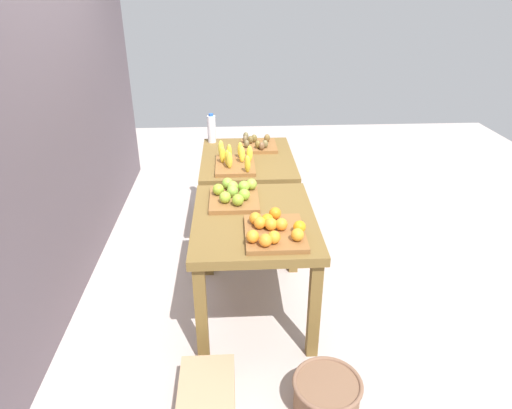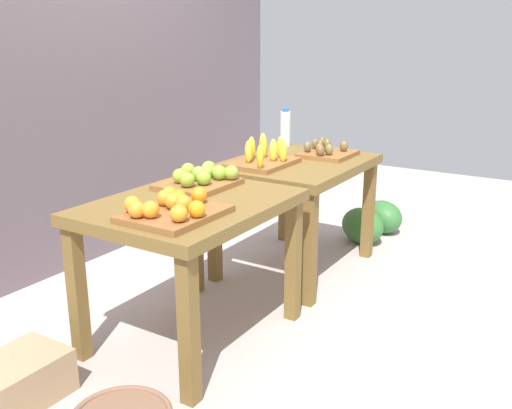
{
  "view_description": "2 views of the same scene",
  "coord_description": "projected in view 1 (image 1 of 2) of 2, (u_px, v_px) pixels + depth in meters",
  "views": [
    {
      "loc": [
        -3.16,
        0.13,
        2.13
      ],
      "look_at": [
        0.04,
        -0.05,
        0.54
      ],
      "focal_mm": 31.71,
      "sensor_mm": 36.0,
      "label": 1
    },
    {
      "loc": [
        -2.7,
        -1.73,
        1.53
      ],
      "look_at": [
        0.05,
        -0.0,
        0.58
      ],
      "focal_mm": 40.29,
      "sensor_mm": 36.0,
      "label": 2
    }
  ],
  "objects": [
    {
      "name": "display_table_right",
      "position": [
        248.0,
        168.0,
        4.0
      ],
      "size": [
        1.04,
        0.8,
        0.75
      ],
      "color": "brown",
      "rests_on": "ground_plane"
    },
    {
      "name": "kiwi_bin",
      "position": [
        258.0,
        144.0,
        4.14
      ],
      "size": [
        0.37,
        0.32,
        0.1
      ],
      "color": "brown",
      "rests_on": "display_table_right"
    },
    {
      "name": "cardboard_produce_box",
      "position": [
        207.0,
        396.0,
        2.46
      ],
      "size": [
        0.4,
        0.3,
        0.2
      ],
      "primitive_type": "cube",
      "color": "tan",
      "rests_on": "ground_plane"
    },
    {
      "name": "wicker_basket",
      "position": [
        327.0,
        394.0,
        2.46
      ],
      "size": [
        0.38,
        0.38,
        0.2
      ],
      "color": "brown",
      "rests_on": "ground_plane"
    },
    {
      "name": "orange_bin",
      "position": [
        274.0,
        230.0,
        2.7
      ],
      "size": [
        0.44,
        0.37,
        0.11
      ],
      "color": "brown",
      "rests_on": "display_table_left"
    },
    {
      "name": "apple_bin",
      "position": [
        234.0,
        194.0,
        3.14
      ],
      "size": [
        0.41,
        0.34,
        0.11
      ],
      "color": "brown",
      "rests_on": "display_table_left"
    },
    {
      "name": "water_bottle",
      "position": [
        212.0,
        129.0,
        4.25
      ],
      "size": [
        0.08,
        0.08,
        0.27
      ],
      "color": "silver",
      "rests_on": "display_table_right"
    },
    {
      "name": "watermelon_pile",
      "position": [
        265.0,
        182.0,
        5.0
      ],
      "size": [
        0.71,
        0.48,
        0.27
      ],
      "color": "#346D34",
      "rests_on": "ground_plane"
    },
    {
      "name": "ground_plane",
      "position": [
        251.0,
        264.0,
        3.78
      ],
      "size": [
        8.0,
        8.0,
        0.0
      ],
      "primitive_type": "plane",
      "color": "#B9AAA4"
    },
    {
      "name": "display_table_left",
      "position": [
        254.0,
        231.0,
        2.99
      ],
      "size": [
        1.04,
        0.8,
        0.75
      ],
      "color": "brown",
      "rests_on": "ground_plane"
    },
    {
      "name": "banana_crate",
      "position": [
        235.0,
        161.0,
        3.71
      ],
      "size": [
        0.44,
        0.32,
        0.17
      ],
      "color": "brown",
      "rests_on": "display_table_right"
    },
    {
      "name": "back_wall",
      "position": [
        50.0,
        85.0,
        3.05
      ],
      "size": [
        4.4,
        0.12,
        3.0
      ],
      "primitive_type": "cube",
      "color": "#655860",
      "rests_on": "ground_plane"
    }
  ]
}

